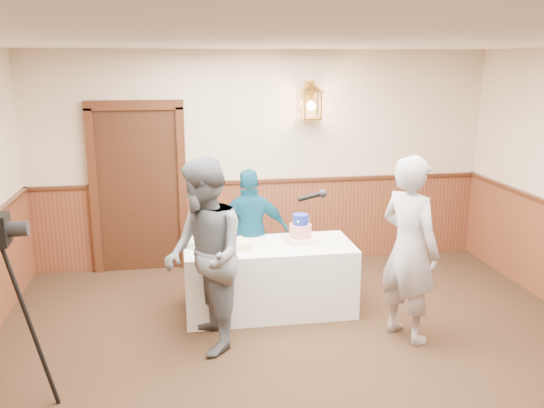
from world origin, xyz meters
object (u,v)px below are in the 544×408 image
(tiered_cake, at_px, (300,231))
(baker, at_px, (409,249))
(sheet_cake_green, at_px, (201,243))
(assistant_p, at_px, (251,234))
(sheet_cake_yellow, at_px, (230,245))
(interviewer, at_px, (204,256))
(display_table, at_px, (269,278))

(tiered_cake, distance_m, baker, 1.24)
(sheet_cake_green, height_order, assistant_p, assistant_p)
(tiered_cake, relative_size, sheet_cake_yellow, 0.93)
(baker, bearing_deg, interviewer, 60.74)
(tiered_cake, bearing_deg, assistant_p, 141.86)
(display_table, relative_size, sheet_cake_green, 5.75)
(display_table, height_order, baker, baker)
(display_table, distance_m, baker, 1.58)
(tiered_cake, height_order, sheet_cake_green, tiered_cake)
(sheet_cake_yellow, relative_size, baker, 0.21)
(display_table, xyz_separation_m, baker, (1.23, -0.83, 0.54))
(display_table, bearing_deg, sheet_cake_yellow, -171.79)
(display_table, distance_m, tiered_cake, 0.61)
(sheet_cake_yellow, bearing_deg, sheet_cake_green, 156.84)
(display_table, bearing_deg, sheet_cake_green, 174.68)
(tiered_cake, height_order, interviewer, interviewer)
(display_table, xyz_separation_m, interviewer, (-0.72, -0.73, 0.54))
(display_table, relative_size, assistant_p, 1.20)
(baker, bearing_deg, display_table, 29.59)
(interviewer, height_order, assistant_p, interviewer)
(assistant_p, bearing_deg, sheet_cake_green, 30.32)
(tiered_cake, relative_size, baker, 0.19)
(tiered_cake, height_order, assistant_p, assistant_p)
(tiered_cake, distance_m, sheet_cake_yellow, 0.79)
(sheet_cake_green, distance_m, interviewer, 0.81)
(sheet_cake_green, bearing_deg, display_table, -5.32)
(display_table, bearing_deg, tiered_cake, 8.95)
(sheet_cake_green, relative_size, assistant_p, 0.21)
(tiered_cake, xyz_separation_m, assistant_p, (-0.49, 0.39, -0.12))
(sheet_cake_green, height_order, baker, baker)
(tiered_cake, distance_m, interviewer, 1.33)
(display_table, height_order, assistant_p, assistant_p)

